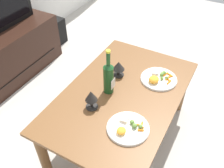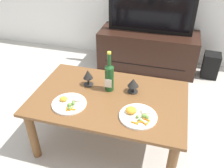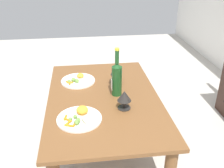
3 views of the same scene
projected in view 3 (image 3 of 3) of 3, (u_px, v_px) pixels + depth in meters
ground_plane at (104, 151)px, 2.08m from camera, size 6.40×6.40×0.00m
dining_table at (104, 107)px, 1.90m from camera, size 1.23×0.78×0.50m
wine_bottle at (117, 78)px, 1.83m from camera, size 0.07×0.07×0.35m
goblet_left at (116, 71)px, 2.02m from camera, size 0.08×0.08×0.15m
goblet_right at (124, 97)px, 1.68m from camera, size 0.09×0.09×0.13m
dinner_plate_left at (78, 80)px, 2.07m from camera, size 0.27×0.27×0.05m
dinner_plate_right at (80, 118)px, 1.60m from camera, size 0.28×0.28×0.06m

